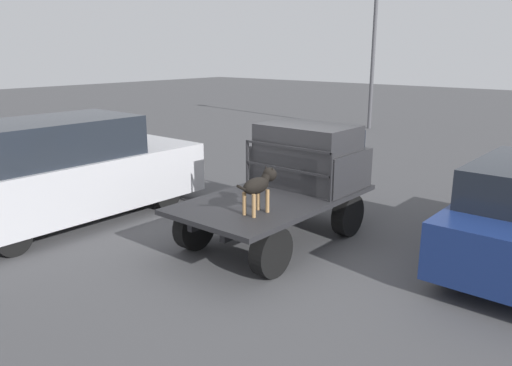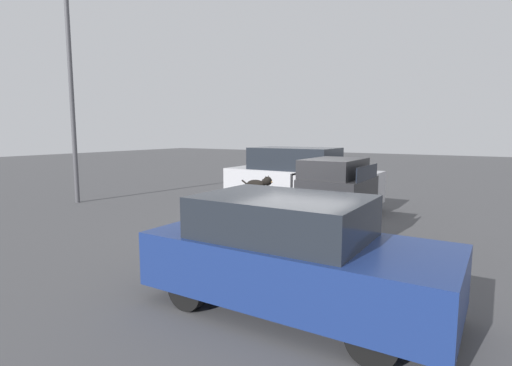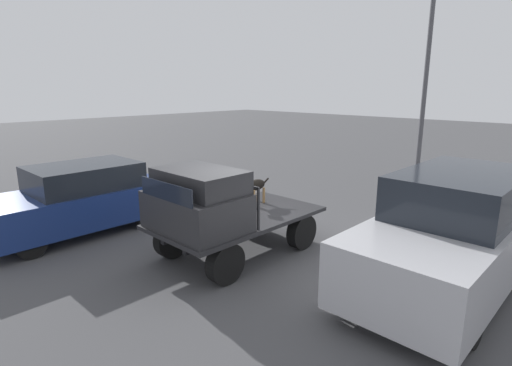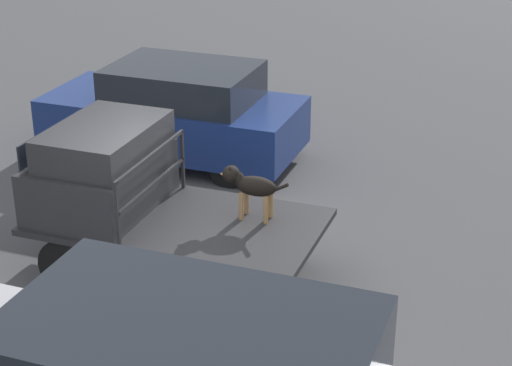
{
  "view_description": "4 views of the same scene",
  "coord_description": "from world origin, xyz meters",
  "px_view_note": "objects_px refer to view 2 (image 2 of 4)",
  "views": [
    {
      "loc": [
        -6.48,
        -5.04,
        3.25
      ],
      "look_at": [
        -0.91,
        -0.36,
        1.31
      ],
      "focal_mm": 35.0,
      "sensor_mm": 36.0,
      "label": 1
    },
    {
      "loc": [
        4.24,
        -8.67,
        2.56
      ],
      "look_at": [
        -0.91,
        -0.36,
        1.31
      ],
      "focal_mm": 28.0,
      "sensor_mm": 36.0,
      "label": 2
    },
    {
      "loc": [
        5.49,
        5.78,
        3.44
      ],
      "look_at": [
        -0.91,
        -0.36,
        1.31
      ],
      "focal_mm": 28.0,
      "sensor_mm": 36.0,
      "label": 3
    },
    {
      "loc": [
        -4.25,
        8.7,
        5.6
      ],
      "look_at": [
        -0.91,
        -0.36,
        1.31
      ],
      "focal_mm": 60.0,
      "sensor_mm": 36.0,
      "label": 4
    }
  ],
  "objects_px": {
    "dog": "(259,185)",
    "light_pole_near": "(70,62)",
    "flatbed_truck": "(295,213)",
    "parked_pickup_far": "(300,178)",
    "parked_sedan": "(292,254)"
  },
  "relations": [
    {
      "from": "parked_pickup_far",
      "to": "light_pole_near",
      "type": "xyz_separation_m",
      "value": [
        -7.24,
        -3.59,
        4.01
      ]
    },
    {
      "from": "dog",
      "to": "parked_pickup_far",
      "type": "distance_m",
      "value": 4.18
    },
    {
      "from": "dog",
      "to": "light_pole_near",
      "type": "relative_size",
      "value": 0.12
    },
    {
      "from": "flatbed_truck",
      "to": "parked_sedan",
      "type": "bearing_deg",
      "value": -64.39
    },
    {
      "from": "dog",
      "to": "light_pole_near",
      "type": "bearing_deg",
      "value": -164.4
    },
    {
      "from": "parked_pickup_far",
      "to": "light_pole_near",
      "type": "bearing_deg",
      "value": -149.85
    },
    {
      "from": "dog",
      "to": "parked_sedan",
      "type": "relative_size",
      "value": 0.21
    },
    {
      "from": "dog",
      "to": "parked_pickup_far",
      "type": "height_order",
      "value": "parked_pickup_far"
    },
    {
      "from": "flatbed_truck",
      "to": "parked_pickup_far",
      "type": "bearing_deg",
      "value": 114.16
    },
    {
      "from": "flatbed_truck",
      "to": "parked_pickup_far",
      "type": "distance_m",
      "value": 4.1
    },
    {
      "from": "flatbed_truck",
      "to": "parked_sedan",
      "type": "height_order",
      "value": "parked_sedan"
    },
    {
      "from": "parked_pickup_far",
      "to": "parked_sedan",
      "type": "bearing_deg",
      "value": -61.32
    },
    {
      "from": "parked_sedan",
      "to": "dog",
      "type": "bearing_deg",
      "value": 131.67
    },
    {
      "from": "dog",
      "to": "light_pole_near",
      "type": "xyz_separation_m",
      "value": [
        -8.1,
        0.5,
        3.72
      ]
    },
    {
      "from": "light_pole_near",
      "to": "parked_pickup_far",
      "type": "bearing_deg",
      "value": 26.35
    }
  ]
}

